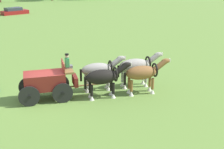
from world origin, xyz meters
The scene contains 7 objects.
ground_plane centered at (0.00, 0.00, 0.00)m, with size 220.00×220.00×0.00m, color olive.
show_wagon centered at (0.15, -0.02, 1.17)m, with size 5.49×2.29×2.74m.
draft_horse_rear_near centered at (3.63, -0.04, 1.37)m, with size 3.05×1.25×2.25m.
draft_horse_rear_off centered at (3.37, -1.31, 1.32)m, with size 3.00×1.28×2.19m.
draft_horse_lead_near centered at (6.16, -0.53, 1.43)m, with size 3.18×1.35×2.31m.
draft_horse_lead_off centered at (5.93, -1.81, 1.36)m, with size 3.08×1.27×2.23m.
parked_vehicle_d centered at (4.92, 39.39, 0.51)m, with size 4.89×2.93×1.18m.
Camera 1 is at (-4.18, -17.70, 7.72)m, focal length 49.75 mm.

